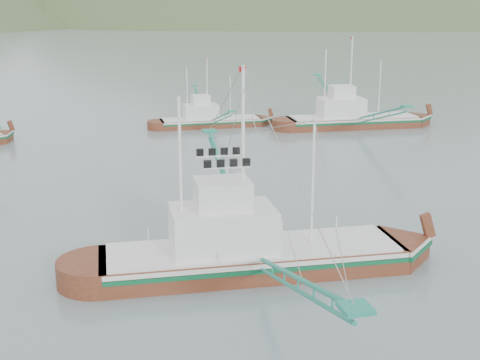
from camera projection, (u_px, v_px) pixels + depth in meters
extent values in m
plane|color=slate|center=(265.00, 256.00, 40.35)|extent=(1200.00, 1200.00, 0.00)
cube|color=#5A2613|center=(253.00, 267.00, 38.12)|extent=(17.41, 5.51, 2.29)
cube|color=silver|center=(253.00, 251.00, 37.86)|extent=(17.07, 5.58, 0.25)
cube|color=#0C552F|center=(253.00, 256.00, 37.94)|extent=(17.07, 5.60, 0.25)
cube|color=silver|center=(253.00, 247.00, 37.80)|extent=(16.54, 5.23, 0.14)
cube|color=silver|center=(223.00, 229.00, 37.16)|extent=(5.92, 3.97, 2.52)
cube|color=silver|center=(223.00, 194.00, 36.61)|extent=(3.11, 2.68, 1.60)
cylinder|color=white|center=(243.00, 161.00, 36.35)|extent=(0.18, 0.18, 10.31)
cylinder|color=white|center=(181.00, 178.00, 35.89)|extent=(0.16, 0.16, 8.76)
cylinder|color=white|center=(313.00, 184.00, 37.53)|extent=(0.14, 0.14, 7.22)
cube|color=#5A2613|center=(211.00, 125.00, 81.00)|extent=(12.21, 3.37, 1.62)
cube|color=silver|center=(211.00, 120.00, 80.82)|extent=(11.97, 3.44, 0.18)
cube|color=#0C552F|center=(211.00, 121.00, 80.87)|extent=(11.97, 3.45, 0.18)
cube|color=silver|center=(211.00, 118.00, 80.78)|extent=(11.60, 3.21, 0.10)
cube|color=silver|center=(201.00, 112.00, 80.27)|extent=(4.09, 2.64, 1.79)
cube|color=silver|center=(201.00, 100.00, 79.88)|extent=(2.13, 1.81, 1.14)
cylinder|color=white|center=(207.00, 89.00, 79.73)|extent=(0.13, 0.13, 7.31)
cylinder|color=white|center=(187.00, 94.00, 79.31)|extent=(0.11, 0.11, 6.21)
cylinder|color=white|center=(230.00, 97.00, 80.68)|extent=(0.10, 0.10, 5.11)
cube|color=#5A2613|center=(353.00, 125.00, 80.60)|extent=(16.08, 5.15, 2.12)
cube|color=silver|center=(353.00, 118.00, 80.37)|extent=(15.77, 5.22, 0.23)
cube|color=#0C552F|center=(353.00, 120.00, 80.44)|extent=(15.77, 5.24, 0.23)
cube|color=silver|center=(353.00, 116.00, 80.31)|extent=(15.28, 4.89, 0.13)
cube|color=silver|center=(341.00, 108.00, 79.72)|extent=(5.48, 3.69, 2.33)
cube|color=silver|center=(342.00, 92.00, 79.22)|extent=(2.88, 2.48, 1.48)
cylinder|color=white|center=(351.00, 77.00, 78.97)|extent=(0.17, 0.17, 9.52)
cylinder|color=white|center=(325.00, 84.00, 78.56)|extent=(0.15, 0.15, 8.09)
cylinder|color=white|center=(380.00, 88.00, 80.05)|extent=(0.13, 0.13, 6.66)
ellipsoid|color=#40562C|center=(407.00, 19.00, 500.17)|extent=(684.00, 432.00, 306.00)
ellipsoid|color=slate|center=(111.00, 16.00, 570.41)|extent=(960.00, 400.00, 240.00)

